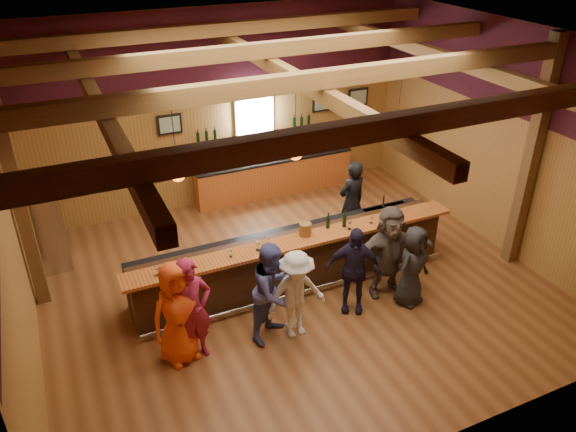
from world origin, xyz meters
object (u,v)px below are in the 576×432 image
(customer_brown, at_px, (389,251))
(customer_white, at_px, (296,295))
(bar_counter, at_px, (292,258))
(stainless_fridge, at_px, (45,227))
(ice_bucket, at_px, (305,229))
(customer_navy, at_px, (353,270))
(bottle_a, at_px, (328,222))
(customer_dark, at_px, (412,266))
(customer_orange, at_px, (177,313))
(customer_denim, at_px, (273,291))
(customer_redvest, at_px, (192,311))
(bartender, at_px, (351,202))
(back_bar_cabinet, at_px, (275,176))

(customer_brown, bearing_deg, customer_white, -167.38)
(bar_counter, height_order, stainless_fridge, stainless_fridge)
(bar_counter, xyz_separation_m, ice_bucket, (0.15, -0.23, 0.71))
(customer_navy, bearing_deg, bottle_a, 116.35)
(customer_dark, distance_m, bottle_a, 1.70)
(customer_orange, bearing_deg, customer_denim, -17.51)
(stainless_fridge, xyz_separation_m, customer_redvest, (1.87, -3.66, -0.01))
(customer_denim, xyz_separation_m, customer_dark, (2.57, -0.21, -0.11))
(bar_counter, bearing_deg, bottle_a, -14.77)
(customer_redvest, xyz_separation_m, customer_white, (1.67, -0.19, -0.10))
(customer_orange, bearing_deg, bottle_a, 3.13)
(bartender, bearing_deg, customer_denim, 27.02)
(customer_redvest, bearing_deg, back_bar_cabinet, 46.82)
(customer_redvest, relative_size, ice_bucket, 7.47)
(customer_denim, relative_size, ice_bucket, 7.31)
(customer_orange, relative_size, customer_white, 1.11)
(customer_redvest, xyz_separation_m, customer_navy, (2.85, 0.00, -0.07))
(customer_redvest, bearing_deg, customer_brown, -4.65)
(customer_navy, distance_m, customer_brown, 0.86)
(customer_redvest, bearing_deg, bottle_a, 12.22)
(customer_orange, relative_size, customer_redvest, 0.99)
(stainless_fridge, bearing_deg, customer_denim, -49.08)
(bar_counter, bearing_deg, customer_navy, -63.50)
(bottle_a, bearing_deg, stainless_fridge, 151.18)
(stainless_fridge, height_order, bartender, bartender)
(stainless_fridge, xyz_separation_m, customer_navy, (4.72, -3.65, -0.07))
(customer_navy, height_order, customer_dark, customer_navy)
(bar_counter, height_order, bartender, bartender)
(customer_redvest, xyz_separation_m, customer_denim, (1.33, -0.03, -0.02))
(customer_white, bearing_deg, customer_redvest, 171.73)
(customer_orange, height_order, customer_navy, customer_orange)
(back_bar_cabinet, xyz_separation_m, bartender, (0.57, -2.72, 0.44))
(bar_counter, relative_size, bottle_a, 20.01)
(customer_redvest, xyz_separation_m, ice_bucket, (2.40, 0.98, 0.34))
(customer_orange, relative_size, bottle_a, 5.62)
(customer_redvest, height_order, bottle_a, customer_redvest)
(customer_navy, relative_size, bottle_a, 5.24)
(customer_navy, height_order, ice_bucket, customer_navy)
(customer_white, relative_size, bartender, 0.87)
(bar_counter, relative_size, customer_dark, 4.11)
(stainless_fridge, xyz_separation_m, customer_denim, (3.20, -3.69, -0.02))
(bottle_a, bearing_deg, customer_navy, -92.54)
(back_bar_cabinet, height_order, customer_white, customer_white)
(customer_denim, bearing_deg, bar_counter, 21.17)
(customer_redvest, bearing_deg, bartender, 19.72)
(customer_navy, bearing_deg, stainless_fridge, 171.15)
(customer_orange, distance_m, customer_brown, 3.90)
(bar_counter, relative_size, bartender, 3.45)
(stainless_fridge, bearing_deg, customer_navy, -37.75)
(customer_redvest, distance_m, customer_navy, 2.85)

